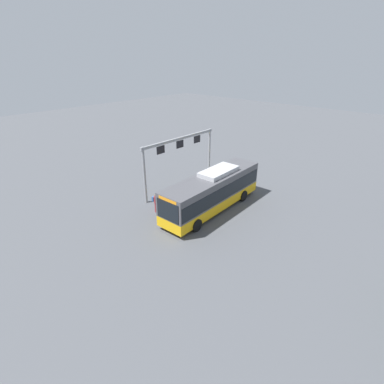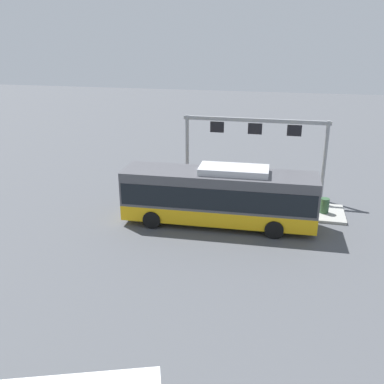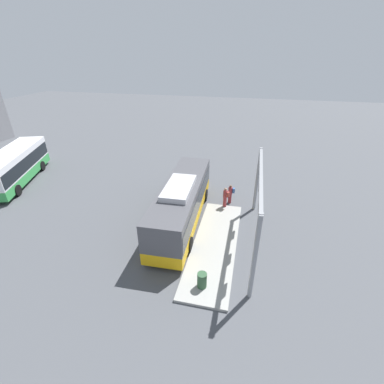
{
  "view_description": "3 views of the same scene",
  "coord_description": "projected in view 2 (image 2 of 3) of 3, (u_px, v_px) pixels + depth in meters",
  "views": [
    {
      "loc": [
        17.69,
        13.78,
        12.21
      ],
      "look_at": [
        1.11,
        -1.34,
        1.59
      ],
      "focal_mm": 27.25,
      "sensor_mm": 36.0,
      "label": 1
    },
    {
      "loc": [
        -3.47,
        22.02,
        10.23
      ],
      "look_at": [
        1.8,
        -1.28,
        1.35
      ],
      "focal_mm": 40.02,
      "sensor_mm": 36.0,
      "label": 2
    },
    {
      "loc": [
        -16.1,
        -4.47,
        11.49
      ],
      "look_at": [
        1.46,
        -0.41,
        1.81
      ],
      "focal_mm": 24.85,
      "sensor_mm": 36.0,
      "label": 3
    }
  ],
  "objects": [
    {
      "name": "platform_sign_gantry",
      "position": [
        254.0,
        140.0,
        27.57
      ],
      "size": [
        9.33,
        0.24,
        5.2
      ],
      "color": "gray",
      "rests_on": "ground"
    },
    {
      "name": "ground_plane",
      "position": [
        218.0,
        224.0,
        24.41
      ],
      "size": [
        120.0,
        120.0,
        0.0
      ],
      "primitive_type": "plane",
      "color": "#4C4F54"
    },
    {
      "name": "platform_curb",
      "position": [
        260.0,
        208.0,
        26.51
      ],
      "size": [
        10.0,
        2.8,
        0.16
      ],
      "primitive_type": "cube",
      "color": "#9E9E99",
      "rests_on": "ground"
    },
    {
      "name": "person_boarding",
      "position": [
        185.0,
        187.0,
        27.24
      ],
      "size": [
        0.5,
        0.6,
        1.67
      ],
      "rotation": [
        0.0,
        0.0,
        1.14
      ],
      "color": "maroon",
      "rests_on": "platform_curb"
    },
    {
      "name": "person_waiting_near",
      "position": [
        172.0,
        186.0,
        27.79
      ],
      "size": [
        0.41,
        0.57,
        1.67
      ],
      "rotation": [
        0.0,
        0.0,
        1.77
      ],
      "color": "maroon",
      "rests_on": "ground"
    },
    {
      "name": "trash_bin",
      "position": [
        325.0,
        206.0,
        25.41
      ],
      "size": [
        0.52,
        0.52,
        0.9
      ],
      "primitive_type": "cylinder",
      "color": "#2D5133",
      "rests_on": "platform_curb"
    },
    {
      "name": "bus_main",
      "position": [
        219.0,
        194.0,
        23.78
      ],
      "size": [
        10.8,
        2.94,
        3.46
      ],
      "rotation": [
        0.0,
        0.0,
        0.03
      ],
      "color": "#EAAD14",
      "rests_on": "ground"
    }
  ]
}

